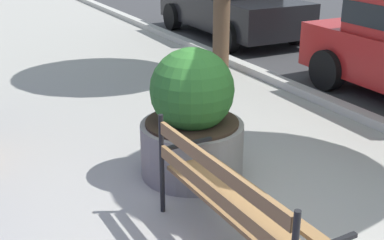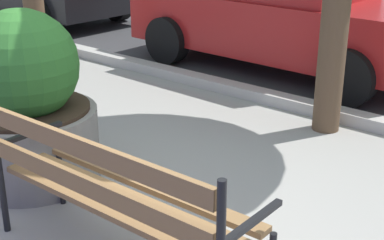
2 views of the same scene
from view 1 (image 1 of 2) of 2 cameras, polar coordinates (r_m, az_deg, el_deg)
ground_plane at (r=4.46m, az=5.10°, el=-12.29°), size 80.00×80.00×0.00m
park_bench at (r=3.84m, az=4.64°, el=-8.74°), size 1.81×0.57×0.95m
concrete_planter at (r=5.11m, az=-0.00°, el=-0.05°), size 1.07×1.07×1.35m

